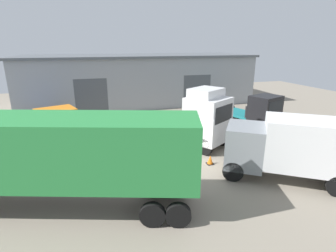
{
  "coord_description": "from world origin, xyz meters",
  "views": [
    {
      "loc": [
        -5.82,
        -13.01,
        6.8
      ],
      "look_at": [
        -1.01,
        2.99,
        1.6
      ],
      "focal_mm": 28.0,
      "sensor_mm": 36.0,
      "label": 1
    }
  ],
  "objects_px": {
    "container_trailer_green": "(52,153)",
    "gravel_pile": "(308,134)",
    "oil_drum": "(242,134)",
    "tractor_unit_white": "(201,119)",
    "box_truck_grey": "(298,147)",
    "flatbed_truck_orange": "(52,124)",
    "traffic_cone": "(210,160)",
    "flatbed_truck_black": "(254,110)"
  },
  "relations": [
    {
      "from": "container_trailer_green",
      "to": "traffic_cone",
      "type": "distance_m",
      "value": 8.78
    },
    {
      "from": "flatbed_truck_orange",
      "to": "traffic_cone",
      "type": "distance_m",
      "value": 11.63
    },
    {
      "from": "flatbed_truck_orange",
      "to": "gravel_pile",
      "type": "bearing_deg",
      "value": 51.87
    },
    {
      "from": "tractor_unit_white",
      "to": "traffic_cone",
      "type": "relative_size",
      "value": 11.98
    },
    {
      "from": "tractor_unit_white",
      "to": "flatbed_truck_black",
      "type": "height_order",
      "value": "tractor_unit_white"
    },
    {
      "from": "container_trailer_green",
      "to": "flatbed_truck_black",
      "type": "xyz_separation_m",
      "value": [
        15.38,
        8.43,
        -1.27
      ]
    },
    {
      "from": "container_trailer_green",
      "to": "traffic_cone",
      "type": "height_order",
      "value": "container_trailer_green"
    },
    {
      "from": "box_truck_grey",
      "to": "flatbed_truck_orange",
      "type": "xyz_separation_m",
      "value": [
        -12.68,
        9.89,
        -0.59
      ]
    },
    {
      "from": "tractor_unit_white",
      "to": "flatbed_truck_orange",
      "type": "relative_size",
      "value": 0.73
    },
    {
      "from": "box_truck_grey",
      "to": "traffic_cone",
      "type": "bearing_deg",
      "value": -7.31
    },
    {
      "from": "tractor_unit_white",
      "to": "flatbed_truck_orange",
      "type": "height_order",
      "value": "tractor_unit_white"
    },
    {
      "from": "tractor_unit_white",
      "to": "flatbed_truck_black",
      "type": "bearing_deg",
      "value": 85.41
    },
    {
      "from": "tractor_unit_white",
      "to": "traffic_cone",
      "type": "height_order",
      "value": "tractor_unit_white"
    },
    {
      "from": "flatbed_truck_orange",
      "to": "oil_drum",
      "type": "bearing_deg",
      "value": 54.79
    },
    {
      "from": "box_truck_grey",
      "to": "flatbed_truck_orange",
      "type": "bearing_deg",
      "value": -3.45
    },
    {
      "from": "gravel_pile",
      "to": "oil_drum",
      "type": "distance_m",
      "value": 4.56
    },
    {
      "from": "tractor_unit_white",
      "to": "box_truck_grey",
      "type": "height_order",
      "value": "tractor_unit_white"
    },
    {
      "from": "gravel_pile",
      "to": "traffic_cone",
      "type": "distance_m",
      "value": 8.25
    },
    {
      "from": "container_trailer_green",
      "to": "gravel_pile",
      "type": "relative_size",
      "value": 3.91
    },
    {
      "from": "tractor_unit_white",
      "to": "oil_drum",
      "type": "distance_m",
      "value": 3.78
    },
    {
      "from": "flatbed_truck_black",
      "to": "oil_drum",
      "type": "xyz_separation_m",
      "value": [
        -3.09,
        -3.09,
        -0.89
      ]
    },
    {
      "from": "tractor_unit_white",
      "to": "traffic_cone",
      "type": "distance_m",
      "value": 3.41
    },
    {
      "from": "container_trailer_green",
      "to": "flatbed_truck_orange",
      "type": "height_order",
      "value": "container_trailer_green"
    },
    {
      "from": "container_trailer_green",
      "to": "box_truck_grey",
      "type": "distance_m",
      "value": 11.61
    },
    {
      "from": "flatbed_truck_black",
      "to": "gravel_pile",
      "type": "height_order",
      "value": "flatbed_truck_black"
    },
    {
      "from": "oil_drum",
      "to": "traffic_cone",
      "type": "relative_size",
      "value": 1.6
    },
    {
      "from": "box_truck_grey",
      "to": "traffic_cone",
      "type": "distance_m",
      "value": 4.8
    },
    {
      "from": "oil_drum",
      "to": "traffic_cone",
      "type": "bearing_deg",
      "value": -141.77
    },
    {
      "from": "tractor_unit_white",
      "to": "box_truck_grey",
      "type": "bearing_deg",
      "value": -7.43
    },
    {
      "from": "container_trailer_green",
      "to": "flatbed_truck_black",
      "type": "bearing_deg",
      "value": -133.34
    },
    {
      "from": "flatbed_truck_black",
      "to": "container_trailer_green",
      "type": "bearing_deg",
      "value": -81.94
    },
    {
      "from": "tractor_unit_white",
      "to": "gravel_pile",
      "type": "bearing_deg",
      "value": 44.76
    },
    {
      "from": "flatbed_truck_black",
      "to": "traffic_cone",
      "type": "height_order",
      "value": "flatbed_truck_black"
    },
    {
      "from": "tractor_unit_white",
      "to": "gravel_pile",
      "type": "distance_m",
      "value": 7.8
    },
    {
      "from": "flatbed_truck_black",
      "to": "gravel_pile",
      "type": "bearing_deg",
      "value": -10.09
    },
    {
      "from": "tractor_unit_white",
      "to": "traffic_cone",
      "type": "bearing_deg",
      "value": -44.67
    },
    {
      "from": "flatbed_truck_orange",
      "to": "tractor_unit_white",
      "type": "bearing_deg",
      "value": 48.2
    },
    {
      "from": "flatbed_truck_black",
      "to": "oil_drum",
      "type": "distance_m",
      "value": 4.46
    },
    {
      "from": "tractor_unit_white",
      "to": "gravel_pile",
      "type": "xyz_separation_m",
      "value": [
        7.51,
        -1.74,
        -1.21
      ]
    },
    {
      "from": "flatbed_truck_orange",
      "to": "oil_drum",
      "type": "distance_m",
      "value": 13.93
    },
    {
      "from": "container_trailer_green",
      "to": "oil_drum",
      "type": "bearing_deg",
      "value": -138.57
    },
    {
      "from": "box_truck_grey",
      "to": "flatbed_truck_orange",
      "type": "distance_m",
      "value": 16.09
    }
  ]
}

